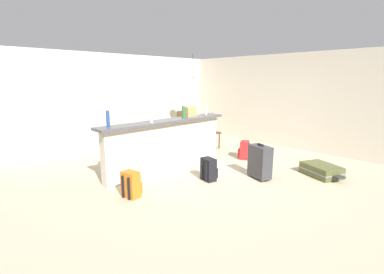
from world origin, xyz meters
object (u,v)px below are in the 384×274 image
at_px(bottle_blue, 108,119).
at_px(suitcase_flat_olive, 321,170).
at_px(grocery_bag, 190,112).
at_px(backpack_red, 244,150).
at_px(dining_chair_far_side, 181,124).
at_px(bottle_green, 183,112).
at_px(backpack_orange, 131,185).
at_px(dining_table, 194,122).
at_px(bottle_white, 151,117).
at_px(pendant_lamp, 193,74).
at_px(dining_chair_near_partition, 209,129).
at_px(bottle_clear, 206,109).
at_px(suitcase_upright_charcoal, 260,161).
at_px(backpack_black, 209,170).

bearing_deg(bottle_blue, suitcase_flat_olive, -37.36).
distance_m(bottle_blue, grocery_bag, 1.92).
xyz_separation_m(grocery_bag, suitcase_flat_olive, (1.23, -2.41, -1.04)).
bearing_deg(backpack_red, dining_chair_far_side, 85.36).
distance_m(bottle_green, dining_chair_far_side, 2.49).
bearing_deg(backpack_orange, dining_table, 30.44).
bearing_deg(bottle_white, suitcase_flat_olive, -44.05).
bearing_deg(pendant_lamp, bottle_green, -139.85).
bearing_deg(backpack_red, bottle_blue, 167.61).
bearing_deg(bottle_white, pendant_lamp, 29.35).
bearing_deg(grocery_bag, bottle_white, -172.98).
height_order(dining_table, backpack_red, dining_table).
relative_size(pendant_lamp, suitcase_flat_olive, 0.73).
xyz_separation_m(bottle_white, bottle_green, (0.88, 0.07, 0.01)).
bearing_deg(backpack_orange, bottle_blue, 87.31).
bearing_deg(dining_chair_far_side, bottle_white, -141.95).
bearing_deg(backpack_orange, suitcase_flat_olive, -28.07).
distance_m(dining_table, backpack_red, 1.94).
relative_size(bottle_blue, backpack_orange, 0.68).
bearing_deg(bottle_white, backpack_orange, -145.23).
bearing_deg(backpack_orange, dining_chair_far_side, 37.24).
height_order(bottle_green, backpack_red, bottle_green).
distance_m(dining_chair_near_partition, backpack_red, 1.35).
distance_m(dining_chair_far_side, backpack_red, 2.47).
height_order(dining_table, dining_chair_far_side, dining_chair_far_side).
bearing_deg(bottle_clear, pendant_lamp, 58.49).
bearing_deg(dining_chair_far_side, suitcase_upright_charcoal, -107.38).
height_order(bottle_green, dining_chair_far_side, bottle_green).
xyz_separation_m(bottle_blue, dining_chair_near_partition, (3.23, 0.63, -0.66)).
bearing_deg(bottle_green, dining_chair_far_side, 49.66).
xyz_separation_m(bottle_blue, backpack_red, (3.04, -0.67, -0.98)).
bearing_deg(bottle_clear, dining_table, 56.83).
distance_m(bottle_blue, backpack_orange, 1.21).
relative_size(bottle_blue, suitcase_flat_olive, 0.32).
bearing_deg(dining_chair_near_partition, grocery_bag, -154.68).
distance_m(bottle_blue, backpack_black, 2.01).
xyz_separation_m(dining_chair_near_partition, suitcase_flat_olive, (-0.08, -3.04, -0.41)).
xyz_separation_m(backpack_orange, backpack_red, (3.07, 0.04, 0.00)).
relative_size(bottle_white, pendant_lamp, 0.35).
distance_m(bottle_blue, pendant_lamp, 3.49).
xyz_separation_m(grocery_bag, dining_chair_far_side, (1.32, 1.77, -0.63)).
bearing_deg(pendant_lamp, bottle_white, -150.65).
relative_size(suitcase_flat_olive, backpack_orange, 2.12).
xyz_separation_m(dining_chair_near_partition, suitcase_upright_charcoal, (-1.07, -2.28, -0.19)).
height_order(suitcase_flat_olive, backpack_red, backpack_red).
bearing_deg(bottle_blue, bottle_white, -9.26).
height_order(suitcase_flat_olive, backpack_black, backpack_black).
height_order(dining_table, dining_chair_near_partition, dining_chair_near_partition).
xyz_separation_m(suitcase_upright_charcoal, backpack_red, (0.87, 0.98, -0.13)).
bearing_deg(bottle_blue, suitcase_upright_charcoal, -37.29).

